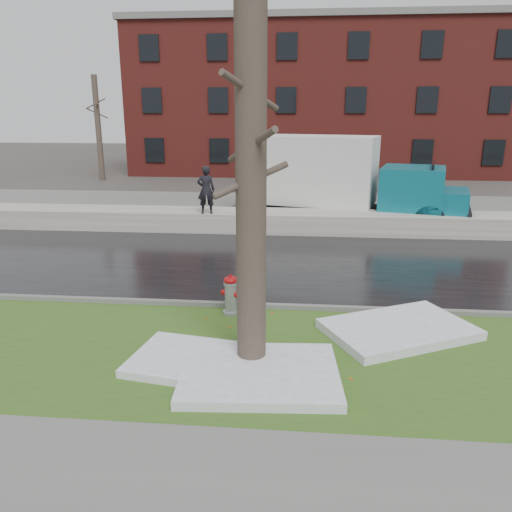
# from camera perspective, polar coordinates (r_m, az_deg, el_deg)

# --- Properties ---
(ground) EXTENTS (120.00, 120.00, 0.00)m
(ground) POSITION_cam_1_polar(r_m,az_deg,el_deg) (10.47, -0.47, -8.17)
(ground) COLOR #47423D
(ground) RESTS_ON ground
(verge) EXTENTS (60.00, 4.50, 0.04)m
(verge) POSITION_cam_1_polar(r_m,az_deg,el_deg) (9.35, -1.26, -11.20)
(verge) COLOR #2E501A
(verge) RESTS_ON ground
(sidewalk) EXTENTS (60.00, 3.00, 0.05)m
(sidewalk) POSITION_cam_1_polar(r_m,az_deg,el_deg) (6.29, -5.62, -26.98)
(sidewalk) COLOR slate
(sidewalk) RESTS_ON ground
(road) EXTENTS (60.00, 7.00, 0.03)m
(road) POSITION_cam_1_polar(r_m,az_deg,el_deg) (14.67, 1.29, -0.86)
(road) COLOR black
(road) RESTS_ON ground
(parking_lot) EXTENTS (60.00, 9.00, 0.03)m
(parking_lot) POSITION_cam_1_polar(r_m,az_deg,el_deg) (22.92, 2.81, 5.37)
(parking_lot) COLOR slate
(parking_lot) RESTS_ON ground
(curb) EXTENTS (60.00, 0.15, 0.14)m
(curb) POSITION_cam_1_polar(r_m,az_deg,el_deg) (11.36, 0.03, -5.77)
(curb) COLOR slate
(curb) RESTS_ON ground
(snowbank) EXTENTS (60.00, 1.60, 0.75)m
(snowbank) POSITION_cam_1_polar(r_m,az_deg,el_deg) (18.64, 2.22, 3.98)
(snowbank) COLOR beige
(snowbank) RESTS_ON ground
(brick_building) EXTENTS (26.00, 12.00, 10.00)m
(brick_building) POSITION_cam_1_polar(r_m,az_deg,el_deg) (39.51, 7.13, 17.09)
(brick_building) COLOR maroon
(brick_building) RESTS_ON ground
(bg_tree_left) EXTENTS (1.40, 1.62, 6.50)m
(bg_tree_left) POSITION_cam_1_polar(r_m,az_deg,el_deg) (34.07, -17.59, 13.83)
(bg_tree_left) COLOR brown
(bg_tree_left) RESTS_ON ground
(bg_tree_center) EXTENTS (1.40, 1.62, 6.50)m
(bg_tree_center) POSITION_cam_1_polar(r_m,az_deg,el_deg) (36.18, -5.99, 14.57)
(bg_tree_center) COLOR brown
(bg_tree_center) RESTS_ON ground
(fire_hydrant) EXTENTS (0.45, 0.43, 0.91)m
(fire_hydrant) POSITION_cam_1_polar(r_m,az_deg,el_deg) (10.89, -2.90, -4.23)
(fire_hydrant) COLOR #929499
(fire_hydrant) RESTS_ON verge
(tree) EXTENTS (1.20, 1.36, 6.27)m
(tree) POSITION_cam_1_polar(r_m,az_deg,el_deg) (8.06, -0.57, 8.20)
(tree) COLOR brown
(tree) RESTS_ON verge
(box_truck) EXTENTS (10.26, 4.47, 3.40)m
(box_truck) POSITION_cam_1_polar(r_m,az_deg,el_deg) (20.31, 8.94, 8.89)
(box_truck) COLOR black
(box_truck) RESTS_ON ground
(worker) EXTENTS (0.69, 0.51, 1.72)m
(worker) POSITION_cam_1_polar(r_m,az_deg,el_deg) (18.13, -5.73, 7.54)
(worker) COLOR black
(worker) RESTS_ON snowbank
(snow_patch_near) EXTENTS (2.72, 2.16, 0.16)m
(snow_patch_near) POSITION_cam_1_polar(r_m,az_deg,el_deg) (8.53, 0.45, -13.33)
(snow_patch_near) COLOR white
(snow_patch_near) RESTS_ON verge
(snow_patch_far) EXTENTS (2.44, 1.95, 0.14)m
(snow_patch_far) POSITION_cam_1_polar(r_m,az_deg,el_deg) (9.02, -6.94, -11.78)
(snow_patch_far) COLOR white
(snow_patch_far) RESTS_ON verge
(snow_patch_side) EXTENTS (3.31, 2.87, 0.18)m
(snow_patch_side) POSITION_cam_1_polar(r_m,az_deg,el_deg) (10.48, 15.99, -8.05)
(snow_patch_side) COLOR white
(snow_patch_side) RESTS_ON verge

